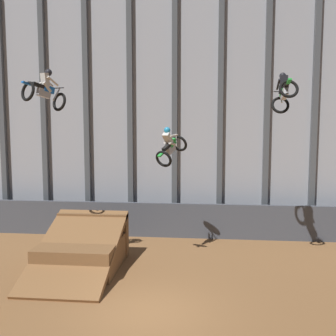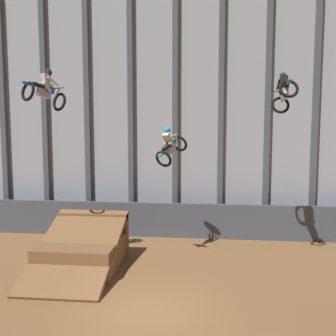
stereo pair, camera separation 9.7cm
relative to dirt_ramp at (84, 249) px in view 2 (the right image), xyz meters
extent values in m
plane|color=brown|center=(3.20, -3.75, -0.69)|extent=(60.00, 60.00, 0.00)
cube|color=#A3A8B2|center=(3.20, 5.72, 5.62)|extent=(32.00, 0.12, 12.61)
cube|color=#4C5156|center=(-6.16, 5.52, 5.62)|extent=(0.28, 0.28, 12.61)
cube|color=#4C5156|center=(-3.82, 5.52, 5.62)|extent=(0.28, 0.28, 12.61)
cube|color=#4C5156|center=(-1.48, 5.52, 5.62)|extent=(0.28, 0.28, 12.61)
cube|color=#4C5156|center=(0.86, 5.52, 5.62)|extent=(0.28, 0.28, 12.61)
cube|color=#4C5156|center=(3.20, 5.52, 5.62)|extent=(0.28, 0.28, 12.61)
cube|color=#4C5156|center=(5.53, 5.52, 5.62)|extent=(0.28, 0.28, 12.61)
cube|color=#4C5156|center=(7.87, 5.52, 5.62)|extent=(0.28, 0.28, 12.61)
cube|color=#4C5156|center=(10.21, 5.52, 5.62)|extent=(0.28, 0.28, 12.61)
cube|color=#474C56|center=(3.20, 4.46, 0.19)|extent=(31.36, 0.20, 1.75)
cube|color=brown|center=(0.00, -0.10, -0.13)|extent=(2.97, 3.37, 1.12)
cube|color=brown|center=(0.00, 1.33, 0.24)|extent=(3.03, 0.50, 1.87)
cube|color=brown|center=(0.00, -0.83, 0.24)|extent=(3.03, 4.88, 2.05)
torus|color=black|center=(-0.82, -0.04, 5.85)|extent=(0.76, 0.60, 0.74)
torus|color=black|center=(-1.52, -1.22, 6.16)|extent=(0.76, 0.60, 0.74)
cube|color=#B7B7BC|center=(-1.18, -0.65, 6.13)|extent=(0.45, 0.58, 0.39)
cube|color=blue|center=(-1.07, -0.47, 6.29)|extent=(0.42, 0.52, 0.33)
cube|color=black|center=(-1.27, -0.80, 6.40)|extent=(0.43, 0.57, 0.24)
cube|color=blue|center=(-1.54, -1.25, 6.43)|extent=(0.31, 0.38, 0.14)
cylinder|color=#B7B7BC|center=(-0.88, -0.15, 6.12)|extent=(0.23, 0.34, 0.48)
cylinder|color=black|center=(-0.88, -0.14, 6.37)|extent=(0.64, 0.24, 0.04)
cube|color=silver|center=(-1.14, -0.58, 6.63)|extent=(0.36, 0.34, 0.51)
sphere|color=black|center=(-1.05, -0.44, 6.92)|extent=(0.38, 0.40, 0.31)
cylinder|color=silver|center=(-1.24, -0.52, 6.36)|extent=(0.28, 0.37, 0.38)
cylinder|color=silver|center=(-1.04, -0.64, 6.36)|extent=(0.28, 0.37, 0.38)
cylinder|color=silver|center=(-1.16, -0.29, 6.59)|extent=(0.31, 0.45, 0.35)
cylinder|color=silver|center=(-0.88, -0.46, 6.59)|extent=(0.31, 0.45, 0.35)
torus|color=black|center=(3.70, 1.93, 4.17)|extent=(0.83, 0.67, 0.71)
torus|color=black|center=(3.15, 0.78, 3.60)|extent=(0.83, 0.67, 0.71)
cube|color=#B7B7BC|center=(3.38, 1.27, 3.98)|extent=(0.42, 0.61, 0.47)
cube|color=green|center=(3.42, 1.33, 4.23)|extent=(0.40, 0.54, 0.40)
cube|color=black|center=(3.25, 1.00, 4.08)|extent=(0.39, 0.57, 0.34)
cube|color=green|center=(3.06, 0.60, 3.80)|extent=(0.28, 0.38, 0.20)
cylinder|color=#B7B7BC|center=(3.59, 1.69, 4.32)|extent=(0.08, 0.09, 0.55)
cylinder|color=black|center=(3.53, 1.57, 4.52)|extent=(0.45, 0.53, 0.04)
cube|color=silver|center=(3.28, 1.06, 4.42)|extent=(0.46, 0.54, 0.49)
sphere|color=#2393CC|center=(3.27, 1.02, 4.75)|extent=(0.38, 0.42, 0.34)
cylinder|color=silver|center=(3.25, 1.26, 4.21)|extent=(0.29, 0.44, 0.19)
cylinder|color=silver|center=(3.46, 1.15, 4.21)|extent=(0.29, 0.44, 0.19)
cylinder|color=silver|center=(3.23, 1.32, 4.54)|extent=(0.30, 0.51, 0.12)
cylinder|color=silver|center=(3.52, 1.18, 4.54)|extent=(0.30, 0.51, 0.12)
torus|color=black|center=(7.81, 1.50, 5.76)|extent=(0.75, 0.41, 0.72)
torus|color=black|center=(7.87, 0.21, 6.29)|extent=(0.75, 0.41, 0.72)
cube|color=#B7B7BC|center=(7.84, 0.85, 6.16)|extent=(0.21, 0.59, 0.45)
cube|color=green|center=(7.83, 1.08, 6.28)|extent=(0.22, 0.51, 0.39)
cube|color=black|center=(7.85, 0.72, 6.45)|extent=(0.19, 0.57, 0.32)
cube|color=green|center=(7.87, 0.21, 6.57)|extent=(0.16, 0.36, 0.19)
cylinder|color=#B7B7BC|center=(7.82, 1.42, 6.05)|extent=(0.08, 0.42, 0.43)
cylinder|color=black|center=(7.81, 1.48, 6.29)|extent=(0.61, 0.31, 0.04)
cube|color=black|center=(7.84, 1.01, 6.63)|extent=(0.29, 0.23, 0.51)
sphere|color=black|center=(7.83, 1.22, 6.89)|extent=(0.28, 0.35, 0.34)
cylinder|color=black|center=(7.72, 0.96, 6.37)|extent=(0.12, 0.33, 0.41)
cylinder|color=black|center=(7.96, 0.98, 6.37)|extent=(0.12, 0.33, 0.41)
cylinder|color=black|center=(7.66, 1.23, 6.56)|extent=(0.10, 0.44, 0.41)
cylinder|color=black|center=(7.98, 1.25, 6.56)|extent=(0.10, 0.44, 0.41)
camera|label=1|loc=(4.90, -14.90, 4.91)|focal=42.00mm
camera|label=2|loc=(4.99, -14.89, 4.91)|focal=42.00mm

